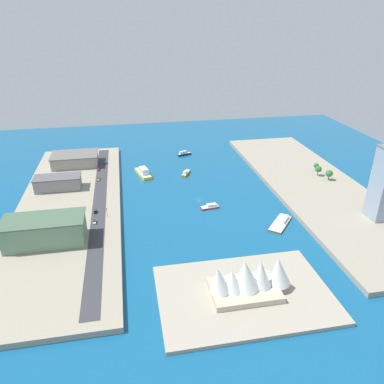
{
  "coord_description": "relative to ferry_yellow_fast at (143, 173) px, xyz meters",
  "views": [
    {
      "loc": [
        50.42,
        238.33,
        122.17
      ],
      "look_at": [
        5.02,
        -1.74,
        4.84
      ],
      "focal_mm": 34.35,
      "sensor_mm": 36.0,
      "label": 1
    }
  ],
  "objects": [
    {
      "name": "suv_black",
      "position": [
        36.46,
        65.9,
        1.74
      ],
      "size": [
        2.04,
        4.5,
        1.65
      ],
      "color": "black",
      "rests_on": "road_strip"
    },
    {
      "name": "patrol_launch_navy",
      "position": [
        -42.43,
        -42.54,
        -0.8
      ],
      "size": [
        14.71,
        6.58,
        4.5
      ],
      "color": "#1E284C",
      "rests_on": "ground_plane"
    },
    {
      "name": "ground_plane",
      "position": [
        -37.56,
        51.61,
        -2.52
      ],
      "size": [
        440.0,
        440.0,
        0.0
      ],
      "primitive_type": "plane",
      "color": "#145684"
    },
    {
      "name": "road_strip",
      "position": [
        34.33,
        51.61,
        0.86
      ],
      "size": [
        9.08,
        228.0,
        0.15
      ],
      "primitive_type": "cube",
      "color": "#38383D",
      "rests_on": "quay_east"
    },
    {
      "name": "carpark_squat_concrete",
      "position": [
        57.57,
        -27.15,
        5.93
      ],
      "size": [
        39.68,
        26.81,
        10.22
      ],
      "color": "gray",
      "rests_on": "quay_east"
    },
    {
      "name": "peninsula_point",
      "position": [
        -37.61,
        158.57,
        -1.52
      ],
      "size": [
        83.02,
        55.99,
        2.0
      ],
      "primitive_type": "cube",
      "color": "#A89E89",
      "rests_on": "ground_plane"
    },
    {
      "name": "pickup_red",
      "position": [
        37.39,
        -10.37,
        1.69
      ],
      "size": [
        1.94,
        5.06,
        1.54
      ],
      "color": "black",
      "rests_on": "road_strip"
    },
    {
      "name": "quay_east",
      "position": [
        55.08,
        51.61,
        -0.87
      ],
      "size": [
        70.0,
        240.0,
        3.31
      ],
      "primitive_type": "cube",
      "color": "#9E937F",
      "rests_on": "ground_plane"
    },
    {
      "name": "quay_west",
      "position": [
        -130.21,
        51.61,
        -0.87
      ],
      "size": [
        70.0,
        240.0,
        3.31
      ],
      "primitive_type": "cube",
      "color": "#9E937F",
      "rests_on": "ground_plane"
    },
    {
      "name": "water_taxi_orange",
      "position": [
        -35.76,
        4.9,
        -1.2
      ],
      "size": [
        9.66,
        14.97,
        3.89
      ],
      "color": "orange",
      "rests_on": "ground_plane"
    },
    {
      "name": "terminal_long_green",
      "position": [
        62.35,
        97.4,
        8.67
      ],
      "size": [
        45.83,
        21.68,
        15.7
      ],
      "color": "slate",
      "rests_on": "quay_east"
    },
    {
      "name": "barge_flat_brown",
      "position": [
        -82.52,
        97.46,
        -1.48
      ],
      "size": [
        22.21,
        23.95,
        2.97
      ],
      "color": "brown",
      "rests_on": "ground_plane"
    },
    {
      "name": "opera_landmark",
      "position": [
        -39.04,
        158.57,
        7.6
      ],
      "size": [
        41.28,
        21.9,
        18.62
      ],
      "color": "#BCAD93",
      "rests_on": "peninsula_point"
    },
    {
      "name": "taxi_yellow_cab",
      "position": [
        36.6,
        11.01,
        1.69
      ],
      "size": [
        2.11,
        5.23,
        1.52
      ],
      "color": "black",
      "rests_on": "road_strip"
    },
    {
      "name": "traffic_light_waterfront",
      "position": [
        28.43,
        73.64,
        5.13
      ],
      "size": [
        0.36,
        0.36,
        6.5
      ],
      "color": "black",
      "rests_on": "quay_east"
    },
    {
      "name": "ferry_yellow_fast",
      "position": [
        0.0,
        0.0,
        0.0
      ],
      "size": [
        13.56,
        27.1,
        7.28
      ],
      "color": "yellow",
      "rests_on": "ground_plane"
    },
    {
      "name": "park_tree_cluster",
      "position": [
        -143.39,
        37.54,
        6.29
      ],
      "size": [
        9.54,
        24.69,
        8.45
      ],
      "color": "brown",
      "rests_on": "quay_west"
    },
    {
      "name": "warehouse_low_gray",
      "position": [
        65.53,
        22.33,
        5.93
      ],
      "size": [
        34.31,
        15.52,
        10.23
      ],
      "color": "gray",
      "rests_on": "quay_east"
    },
    {
      "name": "hatchback_blue",
      "position": [
        31.59,
        -25.27,
        1.69
      ],
      "size": [
        2.15,
        4.76,
        1.51
      ],
      "color": "black",
      "rests_on": "road_strip"
    },
    {
      "name": "tugboat_red",
      "position": [
        -42.12,
        67.98,
        -1.4
      ],
      "size": [
        13.93,
        6.34,
        3.05
      ],
      "color": "red",
      "rests_on": "ground_plane"
    },
    {
      "name": "van_white",
      "position": [
        36.16,
        80.04,
        1.68
      ],
      "size": [
        2.05,
        4.92,
        1.5
      ],
      "color": "black",
      "rests_on": "road_strip"
    }
  ]
}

